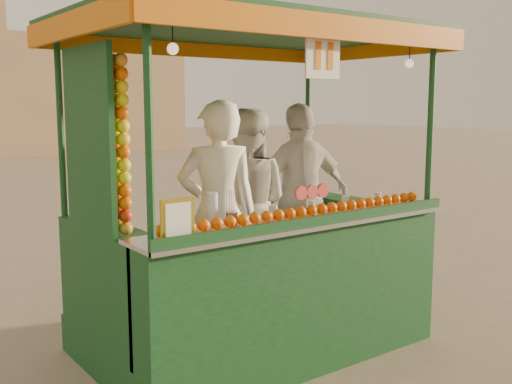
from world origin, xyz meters
TOP-DOWN VIEW (x-y plane):
  - ground at (0.00, 0.00)m, footprint 90.00×90.00m
  - building_right at (7.00, 24.00)m, footprint 9.00×6.00m
  - juice_cart at (0.00, -0.27)m, footprint 3.03×1.97m
  - vendor_left at (-0.29, -0.19)m, footprint 0.77×0.64m
  - vendor_middle at (0.26, 0.19)m, footprint 1.06×1.06m
  - vendor_right at (0.89, 0.14)m, footprint 1.10×0.59m

SIDE VIEW (x-z plane):
  - ground at x=0.00m, z-range 0.00..0.00m
  - juice_cart at x=0.00m, z-range -0.49..2.27m
  - vendor_middle at x=0.26m, z-range 0.32..2.06m
  - vendor_right at x=0.89m, z-range 0.32..2.11m
  - vendor_left at x=-0.29m, z-range 0.32..2.13m
  - building_right at x=7.00m, z-range 0.00..5.00m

